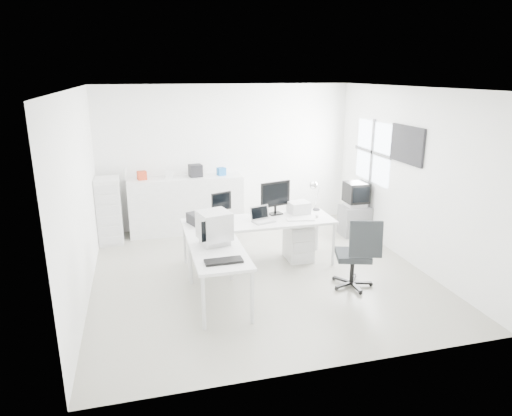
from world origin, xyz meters
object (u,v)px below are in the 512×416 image
object	(u,v)px
office_chair	(353,252)
crt_monitor	(214,229)
lcd_monitor_large	(275,198)
side_desk	(219,276)
crt_tv	(356,195)
laptop	(263,215)
inkjet_printer	(204,218)
tv_cabinet	(354,220)
sideboard	(187,205)
drawer_pedestal	(298,242)
main_desk	(259,242)
filing_cabinet	(109,211)
lcd_monitor_small	(221,206)
laser_printer	(299,207)

from	to	relation	value
office_chair	crt_monitor	bearing A→B (deg)	-170.20
lcd_monitor_large	side_desk	bearing A→B (deg)	-147.30
crt_tv	laptop	bearing A→B (deg)	-154.41
side_desk	inkjet_printer	distance (m)	1.28
tv_cabinet	crt_tv	distance (m)	0.51
sideboard	drawer_pedestal	bearing A→B (deg)	-48.49
main_desk	laptop	size ratio (longest dim) A/B	7.19
laptop	filing_cabinet	bearing A→B (deg)	128.20
lcd_monitor_small	sideboard	world-z (taller)	lcd_monitor_small
inkjet_printer	main_desk	bearing A→B (deg)	-26.62
tv_cabinet	sideboard	xyz separation A→B (m)	(-3.08, 1.00, 0.26)
lcd_monitor_small	laptop	bearing A→B (deg)	-50.06
inkjet_printer	office_chair	distance (m)	2.32
office_chair	filing_cabinet	world-z (taller)	filing_cabinet
crt_monitor	tv_cabinet	xyz separation A→B (m)	(2.99, 1.75, -0.67)
filing_cabinet	sideboard	bearing A→B (deg)	10.70
tv_cabinet	sideboard	world-z (taller)	sideboard
inkjet_printer	laser_printer	size ratio (longest dim) A/B	1.40
lcd_monitor_small	laser_printer	bearing A→B (deg)	-21.13
laptop	laser_printer	distance (m)	0.77
side_desk	drawer_pedestal	xyz separation A→B (m)	(1.55, 1.15, -0.08)
lcd_monitor_large	tv_cabinet	distance (m)	2.05
office_chair	crt_tv	world-z (taller)	office_chair
laser_printer	office_chair	world-z (taller)	office_chair
tv_cabinet	crt_tv	size ratio (longest dim) A/B	1.15
lcd_monitor_large	sideboard	size ratio (longest dim) A/B	0.26
side_desk	main_desk	bearing A→B (deg)	52.31
side_desk	tv_cabinet	world-z (taller)	side_desk
side_desk	lcd_monitor_large	size ratio (longest dim) A/B	2.48
side_desk	laptop	world-z (taller)	laptop
crt_monitor	crt_tv	size ratio (longest dim) A/B	0.85
laptop	laser_printer	xyz separation A→B (m)	(0.70, 0.32, -0.01)
laptop	crt_monitor	xyz separation A→B (m)	(-0.90, -0.75, 0.10)
lcd_monitor_small	laptop	xyz separation A→B (m)	(0.60, -0.35, -0.11)
drawer_pedestal	crt_monitor	xyz separation A→B (m)	(-1.55, -0.90, 0.66)
lcd_monitor_small	sideboard	distance (m)	1.75
lcd_monitor_small	laser_printer	xyz separation A→B (m)	(1.30, -0.03, -0.12)
inkjet_printer	lcd_monitor_large	xyz separation A→B (m)	(1.20, 0.15, 0.20)
lcd_monitor_large	filing_cabinet	world-z (taller)	lcd_monitor_large
side_desk	filing_cabinet	world-z (taller)	filing_cabinet
sideboard	lcd_monitor_large	bearing A→B (deg)	-52.02
crt_monitor	office_chair	size ratio (longest dim) A/B	0.40
crt_tv	sideboard	bearing A→B (deg)	161.95
side_desk	sideboard	xyz separation A→B (m)	(-0.09, 3.01, 0.17)
side_desk	laser_printer	xyz separation A→B (m)	(1.60, 1.32, 0.47)
inkjet_printer	laptop	world-z (taller)	laptop
office_chair	drawer_pedestal	bearing A→B (deg)	126.86
lcd_monitor_large	tv_cabinet	size ratio (longest dim) A/B	0.99
drawer_pedestal	office_chair	xyz separation A→B (m)	(0.41, -1.16, 0.23)
crt_tv	crt_monitor	bearing A→B (deg)	-149.65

